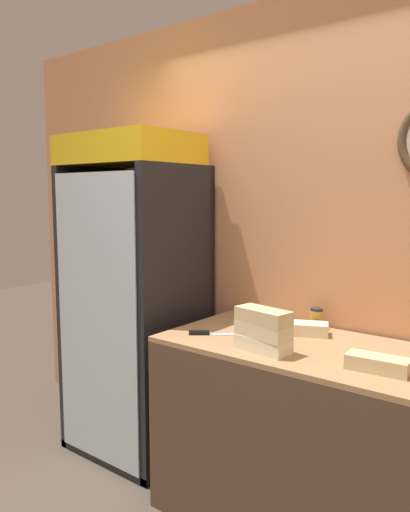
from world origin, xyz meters
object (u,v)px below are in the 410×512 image
sandwich_flat_right (378,364)px  condiment_jar (316,318)px  sandwich_flat_left (302,328)px  chefs_knife (210,333)px  sandwich_stack_middle (263,330)px  sandwich_stack_top (263,316)px  beverage_cooler (140,281)px  sandwich_stack_bottom (263,344)px

sandwich_flat_right → condiment_jar: size_ratio=2.27×
sandwich_flat_left → chefs_knife: (-0.37, -0.30, -0.02)m
sandwich_stack_middle → condiment_jar: bearing=87.7°
sandwich_stack_middle → chefs_knife: size_ratio=1.06×
sandwich_stack_middle → sandwich_stack_top: (0.00, 0.00, 0.07)m
beverage_cooler → sandwich_stack_bottom: beverage_cooler is taller
sandwich_stack_bottom → sandwich_flat_left: sandwich_stack_bottom is taller
sandwich_flat_right → beverage_cooler: bearing=171.6°
sandwich_stack_top → sandwich_flat_right: size_ratio=1.08×
beverage_cooler → sandwich_flat_left: bearing=3.2°
sandwich_stack_top → sandwich_stack_middle: bearing=0.0°
sandwich_flat_left → condiment_jar: size_ratio=2.56×
condiment_jar → sandwich_stack_bottom: bearing=-92.3°
sandwich_flat_left → sandwich_flat_right: bearing=-31.3°
sandwich_stack_bottom → sandwich_flat_right: 0.51m
beverage_cooler → sandwich_stack_middle: bearing=-15.4°
sandwich_flat_right → chefs_knife: (-0.86, 0.00, -0.02)m
sandwich_stack_middle → chefs_knife: 0.37m
sandwich_stack_top → sandwich_flat_left: (0.01, 0.36, -0.13)m
sandwich_flat_left → sandwich_flat_right: size_ratio=1.13×
sandwich_flat_right → condiment_jar: condiment_jar is taller
sandwich_stack_top → sandwich_flat_right: 0.52m
sandwich_stack_bottom → sandwich_stack_middle: bearing=0.0°
sandwich_stack_bottom → sandwich_flat_right: (0.50, 0.06, -0.00)m
beverage_cooler → sandwich_stack_bottom: (1.09, -0.30, -0.13)m
sandwich_stack_middle → sandwich_flat_right: sandwich_stack_middle is taller
sandwich_stack_top → sandwich_flat_left: size_ratio=0.96×
beverage_cooler → condiment_jar: bearing=10.6°
beverage_cooler → chefs_knife: 0.79m
sandwich_flat_right → condiment_jar: (-0.48, 0.44, 0.02)m
sandwich_stack_bottom → condiment_jar: size_ratio=2.44×
beverage_cooler → sandwich_flat_right: 1.62m
chefs_knife → condiment_jar: size_ratio=2.31×
sandwich_stack_middle → condiment_jar: (0.02, 0.51, -0.04)m
sandwich_stack_middle → sandwich_stack_top: size_ratio=1.00×
sandwich_stack_middle → sandwich_flat_right: 0.51m
sandwich_flat_left → chefs_knife: sandwich_flat_left is taller
sandwich_stack_middle → sandwich_flat_left: (0.01, 0.36, -0.07)m
sandwich_stack_bottom → condiment_jar: 0.51m
condiment_jar → beverage_cooler: bearing=-169.4°
beverage_cooler → condiment_jar: 1.14m
chefs_knife → condiment_jar: condiment_jar is taller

